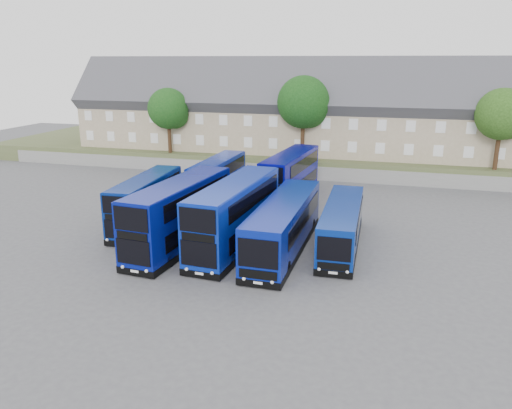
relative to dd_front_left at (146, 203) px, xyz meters
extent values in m
plane|color=#4D4D52|center=(6.56, -4.51, -1.92)|extent=(120.00, 120.00, 0.00)
cube|color=slate|center=(6.56, 19.49, -1.17)|extent=(70.00, 0.40, 1.50)
cube|color=#4D5932|center=(6.56, 29.49, -0.92)|extent=(80.00, 20.00, 2.00)
cube|color=tan|center=(-17.44, 25.49, 3.08)|extent=(6.00, 8.00, 6.00)
cube|color=#3B3B40|center=(-17.44, 25.49, 6.08)|extent=(6.00, 10.40, 10.40)
cube|color=brown|center=(-15.94, 25.49, 9.92)|extent=(0.60, 0.90, 1.40)
cube|color=tan|center=(-11.44, 25.49, 3.08)|extent=(6.00, 8.00, 6.00)
cube|color=#3B3B40|center=(-11.44, 25.49, 6.08)|extent=(6.00, 10.40, 10.40)
cube|color=brown|center=(-9.94, 25.49, 9.92)|extent=(0.60, 0.90, 1.40)
cube|color=tan|center=(-5.44, 25.49, 3.08)|extent=(6.00, 8.00, 6.00)
cube|color=#3B3B40|center=(-5.44, 25.49, 6.08)|extent=(6.00, 10.40, 10.40)
cube|color=brown|center=(-3.94, 25.49, 9.92)|extent=(0.60, 0.90, 1.40)
cube|color=tan|center=(0.56, 25.49, 3.08)|extent=(6.00, 8.00, 6.00)
cube|color=#3B3B40|center=(0.56, 25.49, 6.08)|extent=(6.00, 10.40, 10.40)
cube|color=brown|center=(2.06, 25.49, 9.92)|extent=(0.60, 0.90, 1.40)
cube|color=tan|center=(6.56, 25.49, 3.08)|extent=(6.00, 8.00, 6.00)
cube|color=#3B3B40|center=(6.56, 25.49, 6.08)|extent=(6.00, 10.40, 10.40)
cube|color=brown|center=(8.06, 25.49, 9.92)|extent=(0.60, 0.90, 1.40)
cube|color=tan|center=(12.56, 25.49, 3.08)|extent=(6.00, 8.00, 6.00)
cube|color=#3B3B40|center=(12.56, 25.49, 6.08)|extent=(6.00, 10.40, 10.40)
cube|color=brown|center=(14.06, 25.49, 9.92)|extent=(0.60, 0.90, 1.40)
cube|color=tan|center=(18.56, 25.49, 3.08)|extent=(6.00, 8.00, 6.00)
cube|color=#3B3B40|center=(18.56, 25.49, 6.08)|extent=(6.00, 10.40, 10.40)
cube|color=brown|center=(20.06, 25.49, 9.92)|extent=(0.60, 0.90, 1.40)
cube|color=tan|center=(24.56, 25.49, 3.08)|extent=(6.00, 8.00, 6.00)
cube|color=#3B3B40|center=(24.56, 25.49, 6.08)|extent=(6.00, 10.40, 10.40)
cube|color=brown|center=(26.06, 25.49, 9.92)|extent=(0.60, 0.90, 1.40)
cube|color=tan|center=(30.56, 25.49, 3.08)|extent=(6.00, 8.00, 6.00)
cube|color=navy|center=(0.00, 0.03, 0.21)|extent=(2.77, 9.92, 3.57)
cube|color=black|center=(0.00, 0.03, -1.62)|extent=(2.82, 9.96, 0.45)
cube|color=black|center=(0.28, -4.90, -0.54)|extent=(1.93, 0.17, 1.34)
cube|color=black|center=(0.28, -4.90, 1.24)|extent=(1.93, 0.17, 1.25)
cylinder|color=black|center=(-0.81, -2.73, -1.42)|extent=(0.36, 1.02, 1.00)
cube|color=navy|center=(4.33, -3.25, 0.56)|extent=(3.66, 11.74, 4.27)
cube|color=black|center=(4.33, -3.25, -1.62)|extent=(3.70, 11.78, 0.45)
cube|color=black|center=(3.80, -9.03, -0.30)|extent=(2.32, 0.27, 1.57)
cube|color=black|center=(3.80, -9.03, 1.80)|extent=(2.32, 0.27, 1.47)
cylinder|color=black|center=(2.85, -6.70, -1.42)|extent=(0.39, 1.02, 1.00)
cube|color=#08249F|center=(8.15, -2.46, 0.58)|extent=(3.48, 11.80, 4.31)
cube|color=black|center=(8.15, -2.46, -1.62)|extent=(3.52, 11.85, 0.45)
cube|color=black|center=(7.72, -8.29, -0.28)|extent=(2.34, 0.23, 1.59)
cube|color=black|center=(7.72, -8.29, 1.83)|extent=(2.34, 0.23, 1.48)
cylinder|color=black|center=(6.72, -5.98, -1.42)|extent=(0.37, 1.02, 1.00)
cube|color=#081F94|center=(2.87, 8.69, 0.20)|extent=(2.46, 9.82, 3.56)
cube|color=black|center=(2.87, 8.69, -1.62)|extent=(2.50, 9.86, 0.45)
cube|color=black|center=(2.75, 3.77, -0.55)|extent=(1.92, 0.11, 1.33)
cube|color=black|center=(2.75, 3.77, 1.23)|extent=(1.92, 0.11, 1.24)
cylinder|color=black|center=(1.84, 6.03, -1.42)|extent=(0.32, 1.01, 1.00)
cube|color=#070884|center=(9.30, 10.89, 0.44)|extent=(3.59, 11.15, 4.03)
cube|color=black|center=(9.30, 10.89, -1.62)|extent=(3.63, 11.20, 0.45)
cube|color=black|center=(8.74, 5.41, -0.38)|extent=(2.19, 0.28, 1.49)
cube|color=black|center=(8.74, 5.41, 1.61)|extent=(2.19, 0.28, 1.39)
cylinder|color=black|center=(7.88, 7.74, -1.42)|extent=(0.40, 1.03, 1.00)
cube|color=#071A90|center=(11.57, -2.14, 0.02)|extent=(2.87, 12.92, 3.19)
cube|color=black|center=(11.57, -2.14, -1.62)|extent=(2.91, 12.96, 0.45)
cube|color=black|center=(11.48, -8.61, 0.28)|extent=(2.38, 0.09, 1.72)
cylinder|color=black|center=(10.32, -6.36, -1.42)|extent=(0.31, 1.00, 1.00)
cube|color=navy|center=(15.35, -0.37, -0.20)|extent=(2.61, 11.31, 2.75)
cube|color=black|center=(15.35, -0.37, -1.62)|extent=(2.65, 11.35, 0.45)
cube|color=black|center=(15.48, -6.03, 0.00)|extent=(2.05, 0.11, 1.50)
cylinder|color=black|center=(14.41, -3.82, -1.42)|extent=(0.32, 1.01, 1.00)
cylinder|color=#382314|center=(-7.44, 20.49, 1.95)|extent=(0.44, 0.44, 3.75)
sphere|color=#103B11|center=(-7.44, 20.49, 5.33)|extent=(4.80, 4.80, 4.80)
sphere|color=#103B11|center=(-6.84, 20.89, 4.58)|extent=(3.30, 3.30, 3.30)
cylinder|color=#382314|center=(8.56, 20.99, 2.33)|extent=(0.44, 0.44, 4.50)
sphere|color=#0F330E|center=(8.56, 20.99, 6.38)|extent=(5.76, 5.76, 5.76)
sphere|color=#0F330E|center=(9.16, 21.39, 5.48)|extent=(3.96, 3.96, 3.96)
cylinder|color=#382314|center=(28.56, 20.49, 2.08)|extent=(0.44, 0.44, 4.00)
sphere|color=#1B3D10|center=(28.56, 20.49, 5.68)|extent=(5.12, 5.12, 5.12)
sphere|color=#1B3D10|center=(29.16, 20.89, 4.88)|extent=(3.52, 3.52, 3.52)
camera|label=1|loc=(18.42, -34.02, 10.86)|focal=35.00mm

